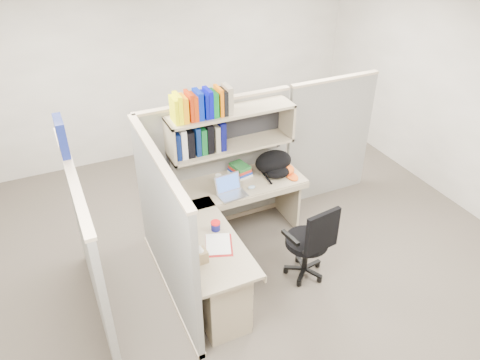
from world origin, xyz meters
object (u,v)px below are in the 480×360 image
laptop (232,187)px  task_chair (308,253)px  snack_canister (216,226)px  backpack (276,164)px  desk (225,263)px

laptop → task_chair: task_chair is taller
snack_canister → backpack: bearing=33.2°
desk → laptop: size_ratio=5.87×
laptop → backpack: 0.66m
laptop → task_chair: 1.05m
desk → snack_canister: size_ratio=18.32×
backpack → task_chair: backpack is taller
desk → task_chair: size_ratio=1.85×
snack_canister → task_chair: 1.05m
backpack → snack_canister: size_ratio=4.63×
task_chair → backpack: bearing=83.6°
desk → laptop: (0.37, 0.65, 0.40)m
backpack → snack_canister: bearing=-125.6°
laptop → snack_canister: size_ratio=3.12×
desk → task_chair: task_chair is taller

